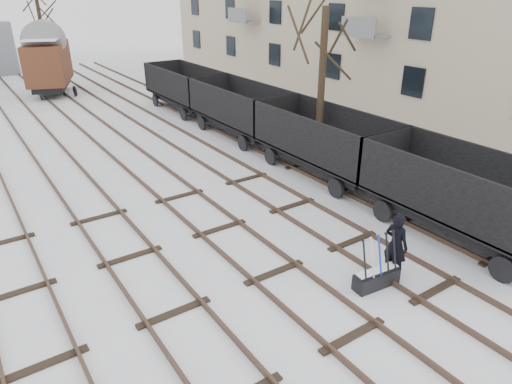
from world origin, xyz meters
TOP-DOWN VIEW (x-y plane):
  - ground at (0.00, 0.00)m, footprint 120.00×120.00m
  - tracks at (-0.00, 13.67)m, footprint 13.90×52.00m
  - ground_frame at (1.88, -1.96)m, footprint 1.34×0.55m
  - worker at (2.63, -1.86)m, footprint 0.53×0.74m
  - freight_wagon_a at (6.00, -1.63)m, footprint 2.59×6.47m
  - freight_wagon_b at (6.00, 4.77)m, footprint 2.59×6.47m
  - freight_wagon_c at (6.00, 11.17)m, footprint 2.59×6.47m
  - freight_wagon_d at (6.00, 17.57)m, footprint 2.59×6.47m
  - box_van_wagon at (0.11, 27.25)m, footprint 4.33×5.76m
  - tree_near at (6.73, 5.93)m, footprint 0.30×0.30m
  - tree_far_right at (1.30, 33.86)m, footprint 0.30×0.30m

SIDE VIEW (x-z plane):
  - ground at x=0.00m, z-range 0.00..0.00m
  - tracks at x=0.00m, z-range -0.01..0.16m
  - ground_frame at x=1.88m, z-range -0.46..1.03m
  - worker at x=2.63m, z-range 0.00..1.89m
  - freight_wagon_a at x=6.00m, z-range -0.31..2.33m
  - freight_wagon_b at x=6.00m, z-range -0.31..2.33m
  - freight_wagon_c at x=6.00m, z-range -0.31..2.33m
  - freight_wagon_d at x=6.00m, z-range -0.31..2.33m
  - box_van_wagon at x=0.11m, z-range 0.32..4.25m
  - tree_near at x=6.73m, z-range 0.00..6.51m
  - tree_far_right at x=1.30m, z-range 0.00..7.10m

